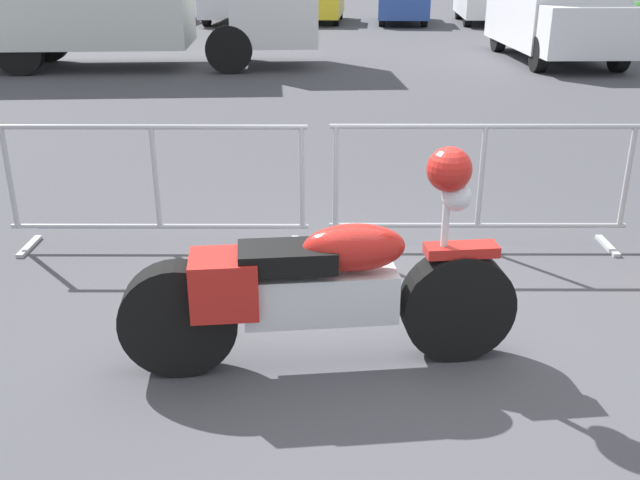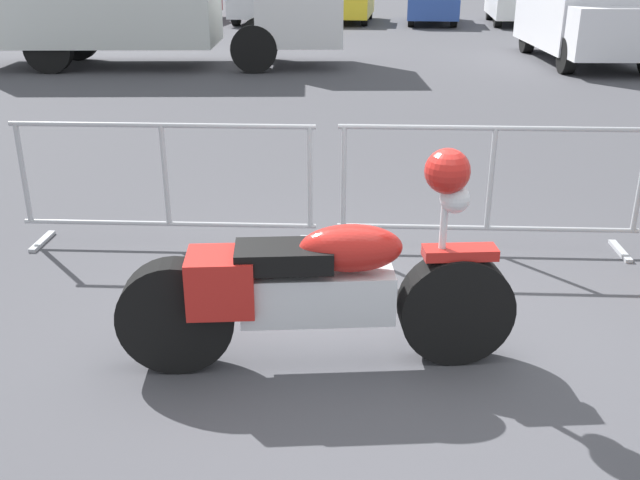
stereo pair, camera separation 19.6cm
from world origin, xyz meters
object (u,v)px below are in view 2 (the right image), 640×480
object	(u,v)px
parked_car_maroon	(185,1)
parked_car_blue	(433,2)
motorcycle	(317,287)
delivery_van	(585,4)
crowd_barrier_far	(490,187)
parked_car_red	(106,1)
parked_car_white	(518,0)
parked_car_yellow	(348,2)
parked_car_silver	(265,0)
crowd_barrier_near	(166,183)

from	to	relation	value
parked_car_maroon	parked_car_blue	bearing A→B (deg)	-88.48
motorcycle	delivery_van	xyz separation A→B (m)	(5.45, 13.19, 0.73)
crowd_barrier_far	parked_car_red	distance (m)	23.39
delivery_van	parked_car_white	distance (m)	9.07
crowd_barrier_far	parked_car_yellow	distance (m)	20.79
parked_car_red	parked_car_silver	xyz separation A→B (m)	(5.84, -0.49, 0.07)
motorcycle	parked_car_blue	size ratio (longest dim) A/B	0.56
motorcycle	crowd_barrier_far	size ratio (longest dim) A/B	0.95
parked_car_red	parked_car_blue	bearing A→B (deg)	-88.61
delivery_van	crowd_barrier_far	bearing A→B (deg)	-20.78
motorcycle	crowd_barrier_far	distance (m)	2.27
parked_car_maroon	parked_car_white	xyz separation A→B (m)	(11.68, -0.54, 0.06)
delivery_van	parked_car_maroon	distance (m)	14.72
parked_car_maroon	parked_car_blue	size ratio (longest dim) A/B	1.00
motorcycle	parked_car_red	xyz separation A→B (m)	(-8.63, 22.98, 0.17)
parked_car_maroon	parked_car_yellow	distance (m)	5.84
motorcycle	parked_car_red	world-z (taller)	parked_car_red
parked_car_maroon	parked_car_blue	xyz separation A→B (m)	(8.76, -0.53, -0.00)
parked_car_maroon	parked_car_blue	distance (m)	8.78
parked_car_yellow	parked_car_white	bearing A→B (deg)	-88.34
delivery_van	parked_car_blue	distance (m)	9.38
crowd_barrier_far	parked_car_blue	world-z (taller)	parked_car_blue
motorcycle	parked_car_white	xyz separation A→B (m)	(5.97, 22.24, 0.26)
parked_car_yellow	motorcycle	bearing A→B (deg)	-175.34
crowd_barrier_far	parked_car_maroon	distance (m)	22.11
crowd_barrier_near	parked_car_silver	bearing A→B (deg)	94.01
crowd_barrier_far	parked_car_silver	bearing A→B (deg)	101.31
crowd_barrier_near	delivery_van	distance (m)	13.26
parked_car_silver	parked_car_yellow	world-z (taller)	parked_car_silver
crowd_barrier_near	parked_car_blue	bearing A→B (deg)	77.87
parked_car_silver	parked_car_yellow	size ratio (longest dim) A/B	1.10
crowd_barrier_far	parked_car_silver	size ratio (longest dim) A/B	0.56
crowd_barrier_far	parked_car_silver	world-z (taller)	parked_car_silver
parked_car_silver	parked_car_blue	xyz separation A→B (m)	(5.84, -0.24, -0.04)
parked_car_silver	parked_car_yellow	bearing A→B (deg)	-83.31
motorcycle	parked_car_white	size ratio (longest dim) A/B	0.51
crowd_barrier_far	parked_car_silver	xyz separation A→B (m)	(-4.13, 20.67, 0.19)
parked_car_red	parked_car_yellow	bearing A→B (deg)	-87.65
parked_car_blue	parked_car_white	world-z (taller)	parked_car_white
crowd_barrier_far	parked_car_yellow	world-z (taller)	parked_car_yellow
parked_car_red	parked_car_white	bearing A→B (deg)	-87.93
parked_car_silver	parked_car_yellow	xyz separation A→B (m)	(2.92, 0.09, -0.07)
parked_car_maroon	parked_car_white	size ratio (longest dim) A/B	0.92
motorcycle	crowd_barrier_far	xyz separation A→B (m)	(1.34, 1.83, 0.05)
delivery_van	parked_car_silver	bearing A→B (deg)	-139.33
delivery_van	parked_car_maroon	bearing A→B (deg)	-131.54
crowd_barrier_near	parked_car_blue	distance (m)	20.89
crowd_barrier_near	parked_car_silver	distance (m)	20.72
parked_car_silver	parked_car_maroon	bearing A→B (deg)	89.39
parked_car_yellow	parked_car_maroon	bearing A→B (deg)	93.03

